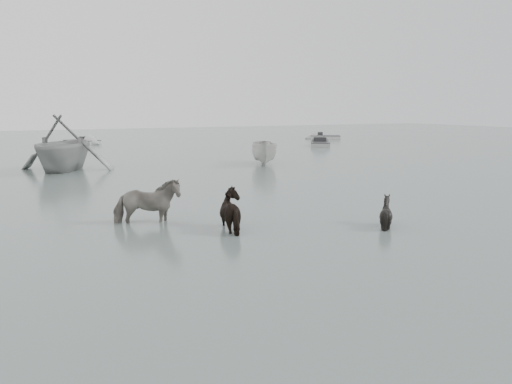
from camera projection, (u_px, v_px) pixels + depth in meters
ground at (310, 233)px, 13.77m from camera, size 140.00×140.00×0.00m
pony_pinto at (147, 195)px, 14.75m from camera, size 2.18×1.45×1.69m
pony_dark at (237, 203)px, 14.15m from camera, size 1.63×1.77×1.49m
pony_black at (386, 205)px, 14.47m from camera, size 1.22×1.11×1.24m
rowboat_trail at (63, 141)px, 26.95m from camera, size 7.42×7.75×3.17m
boat_small at (265, 151)px, 29.97m from camera, size 3.14×4.36×1.58m
skiff_port at (320, 142)px, 44.02m from camera, size 3.94×4.95×0.75m
skiff_mid at (82, 140)px, 46.33m from camera, size 3.87×4.73×0.75m
skiff_star at (325, 135)px, 53.83m from camera, size 4.64×3.60×0.75m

